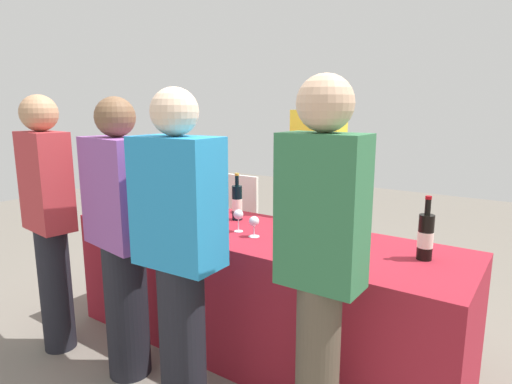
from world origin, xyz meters
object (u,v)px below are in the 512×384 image
at_px(wine_glass_2, 254,222).
at_px(wine_bottle_1, 237,202).
at_px(guest_3, 321,260).
at_px(guest_1, 122,233).
at_px(guest_2, 179,250).
at_px(server_pouring, 317,185).
at_px(wine_bottle_3, 426,236).
at_px(wine_glass_1, 238,216).
at_px(guest_0, 49,215).
at_px(wine_bottle_0, 192,199).
at_px(wine_glass_0, 207,211).
at_px(wine_bottle_2, 344,221).
at_px(menu_board, 232,223).

bearing_deg(wine_glass_2, wine_bottle_1, 141.25).
bearing_deg(guest_3, guest_1, -177.77).
bearing_deg(guest_2, wine_glass_2, 87.87).
bearing_deg(server_pouring, wine_glass_2, 86.59).
bearing_deg(wine_bottle_3, wine_glass_1, -172.35).
xyz_separation_m(guest_0, guest_2, (1.11, 0.01, -0.01)).
relative_size(wine_bottle_1, guest_2, 0.20).
height_order(wine_bottle_0, wine_glass_0, wine_bottle_0).
distance_m(wine_bottle_0, server_pouring, 0.91).
bearing_deg(wine_bottle_1, wine_bottle_3, -3.76).
xyz_separation_m(wine_bottle_1, guest_0, (-0.78, -0.90, -0.01)).
relative_size(wine_bottle_3, wine_glass_1, 2.33).
bearing_deg(wine_glass_2, wine_bottle_3, 10.80).
xyz_separation_m(wine_glass_0, guest_0, (-0.70, -0.68, 0.01)).
relative_size(wine_bottle_2, guest_1, 0.20).
xyz_separation_m(wine_bottle_0, guest_2, (0.68, -0.81, -0.02)).
relative_size(wine_glass_1, wine_glass_2, 1.11).
distance_m(wine_bottle_0, guest_3, 1.52).
bearing_deg(wine_glass_0, wine_bottle_2, 12.43).
height_order(wine_bottle_0, menu_board, wine_bottle_0).
bearing_deg(guest_0, wine_glass_0, 51.11).
height_order(wine_bottle_0, wine_bottle_2, wine_bottle_0).
height_order(wine_bottle_1, guest_3, guest_3).
bearing_deg(wine_bottle_0, guest_1, -77.89).
distance_m(wine_glass_2, server_pouring, 0.77).
bearing_deg(wine_glass_0, guest_0, -135.71).
relative_size(server_pouring, guest_1, 1.10).
height_order(guest_0, menu_board, guest_0).
bearing_deg(wine_bottle_0, wine_bottle_1, 12.82).
distance_m(guest_0, guest_1, 0.60).
height_order(wine_glass_2, guest_2, guest_2).
height_order(wine_bottle_3, guest_1, guest_1).
relative_size(wine_glass_0, guest_1, 0.08).
bearing_deg(wine_bottle_1, server_pouring, 55.30).
height_order(wine_bottle_3, server_pouring, server_pouring).
xyz_separation_m(wine_bottle_0, wine_bottle_2, (1.14, 0.05, -0.00)).
distance_m(wine_glass_2, guest_3, 0.85).
xyz_separation_m(wine_bottle_1, menu_board, (-0.69, 0.82, -0.44)).
bearing_deg(guest_2, guest_1, 168.65).
bearing_deg(wine_bottle_3, wine_bottle_2, 172.90).
xyz_separation_m(wine_glass_0, wine_glass_1, (0.27, -0.01, 0.01)).
bearing_deg(wine_bottle_0, wine_bottle_3, -0.17).
bearing_deg(wine_bottle_1, wine_glass_2, -38.75).
distance_m(server_pouring, guest_3, 1.43).
relative_size(wine_glass_1, guest_1, 0.09).
relative_size(wine_bottle_2, menu_board, 0.34).
bearing_deg(wine_glass_2, menu_board, 133.33).
xyz_separation_m(guest_2, menu_board, (-1.03, 1.71, -0.41)).
bearing_deg(wine_glass_2, wine_glass_1, 166.74).
distance_m(wine_bottle_3, guest_3, 0.73).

